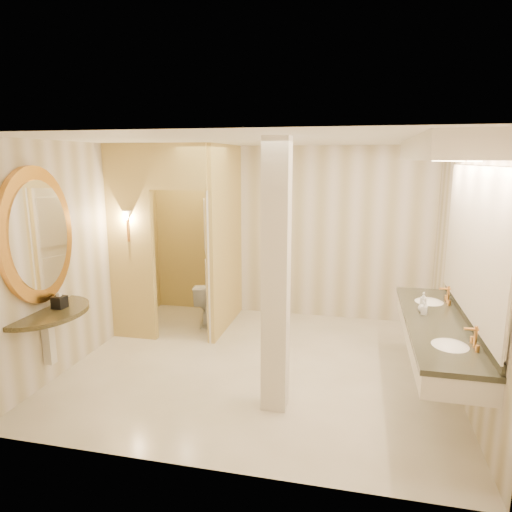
% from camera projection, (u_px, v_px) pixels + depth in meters
% --- Properties ---
extents(floor, '(4.50, 4.50, 0.00)m').
position_uv_depth(floor, '(260.00, 365.00, 5.64)').
color(floor, silver).
rests_on(floor, ground).
extents(ceiling, '(4.50, 4.50, 0.00)m').
position_uv_depth(ceiling, '(261.00, 140.00, 5.09)').
color(ceiling, white).
rests_on(ceiling, wall_back).
extents(wall_back, '(4.50, 0.02, 2.70)m').
position_uv_depth(wall_back, '(287.00, 232.00, 7.27)').
color(wall_back, beige).
rests_on(wall_back, floor).
extents(wall_front, '(4.50, 0.02, 2.70)m').
position_uv_depth(wall_front, '(205.00, 313.00, 3.46)').
color(wall_front, beige).
rests_on(wall_front, floor).
extents(wall_left, '(0.02, 4.00, 2.70)m').
position_uv_depth(wall_left, '(89.00, 250.00, 5.85)').
color(wall_left, beige).
rests_on(wall_left, floor).
extents(wall_right, '(0.02, 4.00, 2.70)m').
position_uv_depth(wall_right, '(465.00, 268.00, 4.88)').
color(wall_right, beige).
rests_on(wall_right, floor).
extents(toilet_closet, '(1.50, 1.55, 2.70)m').
position_uv_depth(toilet_closet, '(198.00, 238.00, 6.52)').
color(toilet_closet, '#D6C670').
rests_on(toilet_closet, floor).
extents(wall_sconce, '(0.14, 0.14, 0.42)m').
position_uv_depth(wall_sconce, '(127.00, 217.00, 6.11)').
color(wall_sconce, '#D18C43').
rests_on(wall_sconce, toilet_closet).
extents(vanity, '(0.75, 2.61, 2.09)m').
position_uv_depth(vanity, '(448.00, 248.00, 4.50)').
color(vanity, silver).
rests_on(vanity, floor).
extents(console_shelf, '(1.13, 1.13, 2.01)m').
position_uv_depth(console_shelf, '(40.00, 268.00, 4.89)').
color(console_shelf, black).
rests_on(console_shelf, floor).
extents(pillar, '(0.25, 0.25, 2.70)m').
position_uv_depth(pillar, '(276.00, 279.00, 4.43)').
color(pillar, silver).
rests_on(pillar, floor).
extents(tissue_box, '(0.14, 0.14, 0.13)m').
position_uv_depth(tissue_box, '(60.00, 302.00, 5.05)').
color(tissue_box, black).
rests_on(tissue_box, console_shelf).
extents(toilet, '(0.51, 0.72, 0.67)m').
position_uv_depth(toilet, '(208.00, 303.00, 7.01)').
color(toilet, white).
rests_on(toilet, floor).
extents(soap_bottle_a, '(0.07, 0.08, 0.13)m').
position_uv_depth(soap_bottle_a, '(424.00, 308.00, 4.84)').
color(soap_bottle_a, beige).
rests_on(soap_bottle_a, vanity).
extents(soap_bottle_b, '(0.10, 0.10, 0.13)m').
position_uv_depth(soap_bottle_b, '(423.00, 306.00, 4.91)').
color(soap_bottle_b, silver).
rests_on(soap_bottle_b, vanity).
extents(soap_bottle_c, '(0.10, 0.10, 0.21)m').
position_uv_depth(soap_bottle_c, '(423.00, 301.00, 4.95)').
color(soap_bottle_c, '#C6B28C').
rests_on(soap_bottle_c, vanity).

